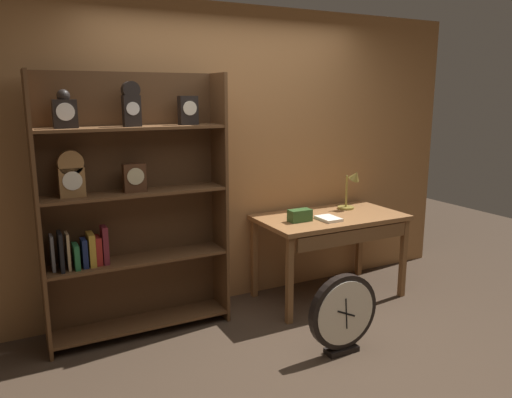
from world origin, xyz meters
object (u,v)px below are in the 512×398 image
(bookshelf, at_px, (128,206))
(desk_lamp, at_px, (351,188))
(open_repair_manual, at_px, (328,219))
(round_clock_large, at_px, (343,314))
(workbench, at_px, (332,225))
(toolbox_small, at_px, (300,215))

(bookshelf, relative_size, desk_lamp, 5.26)
(open_repair_manual, relative_size, round_clock_large, 0.37)
(round_clock_large, bearing_deg, workbench, 59.45)
(bookshelf, bearing_deg, open_repair_manual, -8.78)
(bookshelf, height_order, open_repair_manual, bookshelf)
(desk_lamp, height_order, toolbox_small, desk_lamp)
(desk_lamp, distance_m, open_repair_manual, 0.54)
(open_repair_manual, bearing_deg, round_clock_large, -117.51)
(desk_lamp, height_order, round_clock_large, desk_lamp)
(workbench, bearing_deg, round_clock_large, -120.55)
(desk_lamp, relative_size, round_clock_large, 0.64)
(round_clock_large, bearing_deg, bookshelf, 140.89)
(open_repair_manual, bearing_deg, toolbox_small, 162.91)
(round_clock_large, bearing_deg, open_repair_manual, 62.38)
(desk_lamp, xyz_separation_m, round_clock_large, (-0.84, -1.02, -0.68))
(open_repair_manual, bearing_deg, workbench, 42.67)
(workbench, relative_size, open_repair_manual, 6.03)
(bookshelf, relative_size, round_clock_large, 3.37)
(workbench, distance_m, open_repair_manual, 0.18)
(workbench, distance_m, desk_lamp, 0.46)
(open_repair_manual, distance_m, round_clock_large, 1.00)
(desk_lamp, xyz_separation_m, toolbox_small, (-0.69, -0.17, -0.16))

